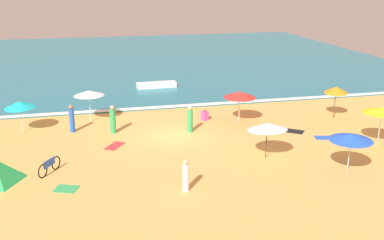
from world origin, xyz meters
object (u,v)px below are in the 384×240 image
at_px(beach_umbrella_5, 267,126).
at_px(beachgoer_4, 190,120).
at_px(beach_umbrella_3, 20,104).
at_px(small_boat_0, 156,85).
at_px(beach_umbrella_0, 240,95).
at_px(beachgoer_2, 113,120).
at_px(parked_bicycle, 49,166).
at_px(beach_umbrella_6, 382,110).
at_px(beach_umbrella_1, 351,137).
at_px(beachgoer_0, 72,119).
at_px(beachgoer_1, 205,115).
at_px(beachgoer_3, 186,175).
at_px(beach_umbrella_2, 336,90).
at_px(beach_umbrella_4, 89,93).

height_order(beach_umbrella_5, beachgoer_4, beach_umbrella_5).
height_order(beach_umbrella_3, small_boat_0, beach_umbrella_3).
bearing_deg(beach_umbrella_0, beachgoer_2, -177.65).
height_order(beach_umbrella_0, parked_bicycle, beach_umbrella_0).
bearing_deg(beach_umbrella_3, beachgoer_4, -13.13).
relative_size(beach_umbrella_5, beach_umbrella_6, 1.23).
bearing_deg(beach_umbrella_1, beachgoer_4, 128.27).
relative_size(beachgoer_0, beachgoer_1, 2.17).
height_order(beachgoer_0, small_boat_0, beachgoer_0).
bearing_deg(beachgoer_3, beachgoer_0, 118.02).
bearing_deg(parked_bicycle, beach_umbrella_5, -3.13).
distance_m(beachgoer_1, beachgoer_4, 2.78).
xyz_separation_m(beach_umbrella_3, beachgoer_0, (3.13, -0.70, -0.96)).
height_order(beach_umbrella_6, beachgoer_1, beach_umbrella_6).
distance_m(beach_umbrella_3, small_boat_0, 14.21).
bearing_deg(beach_umbrella_2, beachgoer_3, -145.07).
bearing_deg(beachgoer_1, beach_umbrella_1, -65.14).
bearing_deg(beach_umbrella_5, beach_umbrella_1, -40.86).
bearing_deg(beach_umbrella_5, small_boat_0, 100.77).
xyz_separation_m(beach_umbrella_0, beachgoer_2, (-8.51, -0.35, -1.08)).
bearing_deg(beachgoer_2, beach_umbrella_5, -37.87).
relative_size(beach_umbrella_2, beachgoer_2, 1.27).
relative_size(beachgoer_1, beachgoer_3, 0.52).
relative_size(beach_umbrella_1, beach_umbrella_6, 1.27).
bearing_deg(beachgoer_1, beachgoer_0, -176.65).
relative_size(beachgoer_3, small_boat_0, 0.45).
relative_size(beach_umbrella_1, beach_umbrella_4, 1.14).
bearing_deg(beach_umbrella_3, small_boat_0, 43.87).
relative_size(beach_umbrella_2, parked_bicycle, 1.48).
height_order(beach_umbrella_4, parked_bicycle, beach_umbrella_4).
bearing_deg(beach_umbrella_1, beach_umbrella_6, 38.71).
xyz_separation_m(beach_umbrella_6, beachgoer_1, (-8.65, 7.15, -1.81)).
distance_m(beachgoer_3, beachgoer_4, 8.38).
bearing_deg(beach_umbrella_6, parked_bicycle, 179.00).
height_order(beach_umbrella_4, beachgoer_3, beach_umbrella_4).
relative_size(parked_bicycle, beachgoer_3, 0.98).
relative_size(beach_umbrella_5, small_boat_0, 0.84).
bearing_deg(parked_bicycle, beach_umbrella_1, -13.22).
bearing_deg(small_boat_0, beach_umbrella_6, -58.58).
bearing_deg(beachgoer_1, small_boat_0, 100.33).
height_order(beachgoer_4, small_boat_0, beachgoer_4).
relative_size(beach_umbrella_4, beach_umbrella_5, 0.90).
relative_size(beach_umbrella_5, beachgoer_0, 1.64).
bearing_deg(beachgoer_4, beach_umbrella_3, 166.87).
relative_size(parked_bicycle, small_boat_0, 0.45).
relative_size(beach_umbrella_4, beach_umbrella_6, 1.11).
relative_size(beach_umbrella_0, beachgoer_3, 1.57).
xyz_separation_m(beach_umbrella_1, beachgoer_3, (-8.39, -0.10, -1.15)).
bearing_deg(beach_umbrella_2, beachgoer_1, 170.21).
bearing_deg(beachgoer_3, beach_umbrella_4, 108.98).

